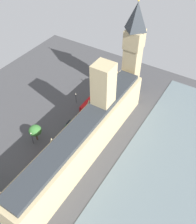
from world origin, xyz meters
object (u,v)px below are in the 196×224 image
object	(u,v)px
clock_tower	(133,52)
car_white_near_tower	(66,133)
pedestrian_under_trees	(72,140)
plane_tree_opposite_hall	(35,131)
car_silver_kerbside	(17,182)
double_decker_bus_midblock	(88,105)
street_lamp_slot_10	(32,136)
street_lamp_slot_11	(76,96)
parliament_building	(86,135)
pedestrian_leading	(52,164)
car_dark_green_by_river_gate	(69,124)
double_decker_bus_trailing	(47,154)

from	to	relation	value
clock_tower	car_white_near_tower	distance (m)	47.32
pedestrian_under_trees	plane_tree_opposite_hall	size ratio (longest dim) A/B	0.20
car_silver_kerbside	plane_tree_opposite_hall	xyz separation A→B (m)	(8.05, -20.15, 4.84)
double_decker_bus_midblock	street_lamp_slot_10	distance (m)	31.22
car_white_near_tower	street_lamp_slot_10	world-z (taller)	street_lamp_slot_10
clock_tower	car_white_near_tower	world-z (taller)	clock_tower
car_silver_kerbside	pedestrian_under_trees	xyz separation A→B (m)	(-5.27, -27.07, -0.16)
car_silver_kerbside	plane_tree_opposite_hall	size ratio (longest dim) A/B	0.58
clock_tower	pedestrian_under_trees	size ratio (longest dim) A/B	29.63
clock_tower	street_lamp_slot_11	distance (m)	34.45
pedestrian_under_trees	street_lamp_slot_11	xyz separation A→B (m)	(13.02, -21.70, 3.34)
plane_tree_opposite_hall	street_lamp_slot_10	distance (m)	2.77
street_lamp_slot_10	clock_tower	bearing A→B (deg)	-110.90
street_lamp_slot_10	parliament_building	bearing A→B (deg)	-156.87
parliament_building	pedestrian_under_trees	xyz separation A→B (m)	(8.19, -0.41, -8.87)
double_decker_bus_midblock	car_white_near_tower	size ratio (longest dim) A/B	2.40
pedestrian_leading	pedestrian_under_trees	xyz separation A→B (m)	(0.68, -13.81, 0.04)
car_dark_green_by_river_gate	car_silver_kerbside	bearing A→B (deg)	86.17
double_decker_bus_midblock	car_dark_green_by_river_gate	size ratio (longest dim) A/B	2.19
double_decker_bus_midblock	car_dark_green_by_river_gate	xyz separation A→B (m)	(1.21, 13.37, -1.74)
car_dark_green_by_river_gate	car_white_near_tower	size ratio (longest dim) A/B	1.10
car_white_near_tower	plane_tree_opposite_hall	bearing A→B (deg)	-137.19
car_white_near_tower	double_decker_bus_trailing	world-z (taller)	double_decker_bus_trailing
car_silver_kerbside	pedestrian_leading	distance (m)	14.54
street_lamp_slot_11	car_silver_kerbside	bearing A→B (deg)	99.02
car_silver_kerbside	clock_tower	bearing A→B (deg)	79.08
double_decker_bus_midblock	pedestrian_leading	xyz separation A→B (m)	(-6.17, 34.53, -1.95)
plane_tree_opposite_hall	street_lamp_slot_10	size ratio (longest dim) A/B	1.18
clock_tower	pedestrian_under_trees	distance (m)	48.20
double_decker_bus_trailing	car_silver_kerbside	bearing A→B (deg)	80.32
car_dark_green_by_river_gate	parliament_building	bearing A→B (deg)	146.31
plane_tree_opposite_hall	street_lamp_slot_11	distance (m)	28.67
double_decker_bus_midblock	double_decker_bus_trailing	size ratio (longest dim) A/B	1.00
parliament_building	plane_tree_opposite_hall	bearing A→B (deg)	16.84
pedestrian_leading	car_white_near_tower	bearing A→B (deg)	-139.08
pedestrian_under_trees	car_white_near_tower	bearing A→B (deg)	114.02
clock_tower	car_dark_green_by_river_gate	world-z (taller)	clock_tower
double_decker_bus_trailing	street_lamp_slot_11	size ratio (longest dim) A/B	1.83
car_dark_green_by_river_gate	car_white_near_tower	world-z (taller)	same
pedestrian_leading	street_lamp_slot_10	bearing A→B (deg)	-84.21
double_decker_bus_trailing	plane_tree_opposite_hall	xyz separation A→B (m)	(10.11, -5.17, 3.10)
parliament_building	pedestrian_leading	distance (m)	17.77
street_lamp_slot_10	car_white_near_tower	bearing A→B (deg)	-127.64
car_dark_green_by_river_gate	plane_tree_opposite_hall	distance (m)	16.45
parliament_building	pedestrian_leading	bearing A→B (deg)	60.73
pedestrian_under_trees	pedestrian_leading	bearing A→B (deg)	-129.94
double_decker_bus_trailing	parliament_building	bearing A→B (deg)	-136.16
car_dark_green_by_river_gate	car_white_near_tower	bearing A→B (deg)	107.15
street_lamp_slot_10	car_dark_green_by_river_gate	bearing A→B (deg)	-110.77
parliament_building	double_decker_bus_midblock	bearing A→B (deg)	-57.06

